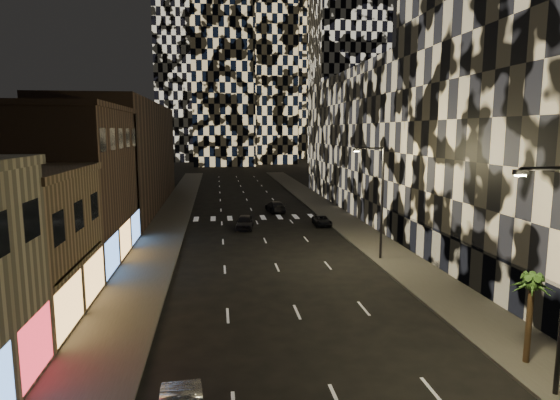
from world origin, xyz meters
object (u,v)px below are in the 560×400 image
object	(u,v)px
car_dark_midlane	(245,222)
car_dark_rightlane	(322,221)
streetlight_far	(379,195)
car_dark_oncoming	(276,206)
palm_tree	(532,289)

from	to	relation	value
car_dark_midlane	car_dark_rightlane	distance (m)	8.63
car_dark_rightlane	streetlight_far	bearing A→B (deg)	-83.00
car_dark_oncoming	car_dark_rightlane	xyz separation A→B (m)	(4.00, -9.39, -0.17)
car_dark_midlane	car_dark_rightlane	world-z (taller)	car_dark_midlane
car_dark_midlane	car_dark_rightlane	size ratio (longest dim) A/B	1.12
car_dark_oncoming	car_dark_midlane	bearing A→B (deg)	59.95
car_dark_oncoming	car_dark_rightlane	size ratio (longest dim) A/B	1.26
streetlight_far	palm_tree	distance (m)	17.59
car_dark_oncoming	palm_tree	xyz separation A→B (m)	(6.12, -41.18, 2.84)
car_dark_midlane	car_dark_rightlane	bearing A→B (deg)	12.47
palm_tree	streetlight_far	bearing A→B (deg)	92.51
streetlight_far	car_dark_midlane	world-z (taller)	streetlight_far
streetlight_far	car_dark_rightlane	size ratio (longest dim) A/B	2.34
streetlight_far	palm_tree	world-z (taller)	streetlight_far
palm_tree	car_dark_oncoming	bearing A→B (deg)	98.46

